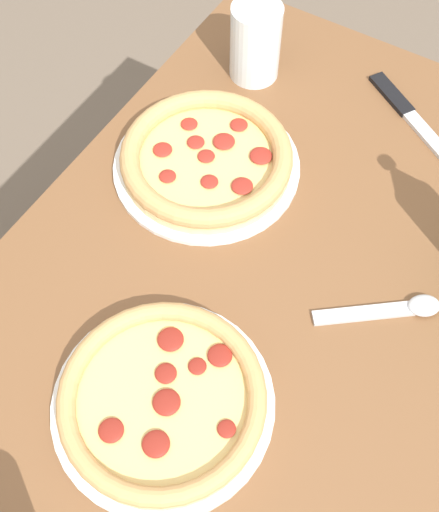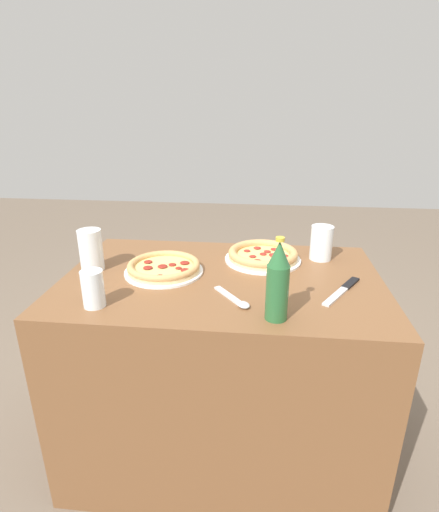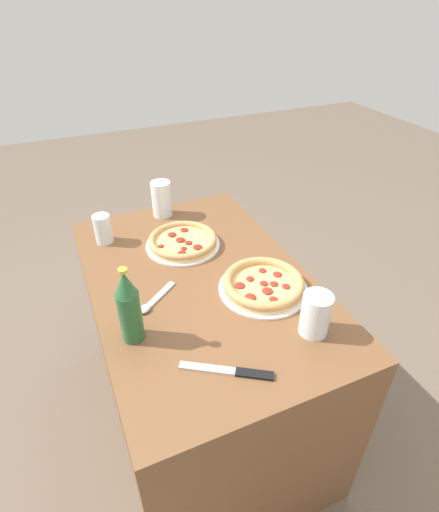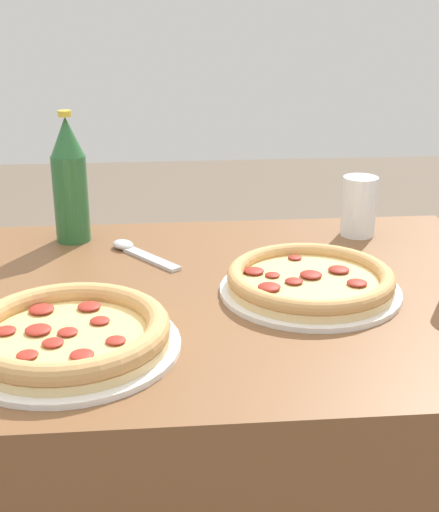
{
  "view_description": "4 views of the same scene",
  "coord_description": "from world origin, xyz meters",
  "views": [
    {
      "loc": [
        0.38,
        0.17,
        1.5
      ],
      "look_at": [
        0.01,
        -0.05,
        0.78
      ],
      "focal_mm": 45.0,
      "sensor_mm": 36.0,
      "label": 1
    },
    {
      "loc": [
        -0.12,
        1.23,
        1.29
      ],
      "look_at": [
        0.02,
        -0.1,
        0.77
      ],
      "focal_mm": 28.0,
      "sensor_mm": 36.0,
      "label": 2
    },
    {
      "loc": [
        -0.98,
        0.35,
        1.55
      ],
      "look_at": [
        0.02,
        -0.08,
        0.79
      ],
      "focal_mm": 28.0,
      "sensor_mm": 36.0,
      "label": 3
    },
    {
      "loc": [
        -0.02,
        -0.98,
        1.16
      ],
      "look_at": [
        0.06,
        -0.08,
        0.82
      ],
      "focal_mm": 50.0,
      "sensor_mm": 36.0,
      "label": 4
    }
  ],
  "objects": [
    {
      "name": "table",
      "position": [
        0.0,
        0.0,
        0.37
      ],
      "size": [
        1.08,
        0.69,
        0.73
      ],
      "color": "brown",
      "rests_on": "ground_plane"
    },
    {
      "name": "beer_bottle",
      "position": [
        -0.18,
        0.26,
        0.84
      ],
      "size": [
        0.06,
        0.06,
        0.23
      ],
      "color": "#286033",
      "rests_on": "table"
    },
    {
      "name": "glass_lemonade",
      "position": [
        0.35,
        0.24,
        0.78
      ],
      "size": [
        0.06,
        0.06,
        0.11
      ],
      "color": "white",
      "rests_on": "table"
    },
    {
      "name": "glass_orange_juice",
      "position": [
        0.46,
        -0.02,
        0.79
      ],
      "size": [
        0.08,
        0.08,
        0.15
      ],
      "color": "white",
      "rests_on": "table"
    },
    {
      "name": "glass_water",
      "position": [
        -0.35,
        -0.21,
        0.79
      ],
      "size": [
        0.08,
        0.08,
        0.13
      ],
      "color": "white",
      "rests_on": "table"
    },
    {
      "name": "ground_plane",
      "position": [
        0.0,
        0.0,
        0.0
      ],
      "size": [
        8.0,
        8.0,
        0.0
      ],
      "primitive_type": "plane",
      "color": "#6B5B4C"
    },
    {
      "name": "knife",
      "position": [
        -0.39,
        0.07,
        0.73
      ],
      "size": [
        0.15,
        0.22,
        0.01
      ],
      "color": "black",
      "rests_on": "table"
    },
    {
      "name": "pizza_pepperoni",
      "position": [
        -0.14,
        -0.16,
        0.75
      ],
      "size": [
        0.28,
        0.28,
        0.04
      ],
      "color": "white",
      "rests_on": "table"
    },
    {
      "name": "pizza_veggie",
      "position": [
        0.2,
        -0.01,
        0.75
      ],
      "size": [
        0.27,
        0.27,
        0.04
      ],
      "color": "white",
      "rests_on": "table"
    },
    {
      "name": "spoon",
      "position": [
        -0.06,
        0.18,
        0.74
      ],
      "size": [
        0.12,
        0.15,
        0.02
      ],
      "color": "silver",
      "rests_on": "table"
    }
  ]
}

